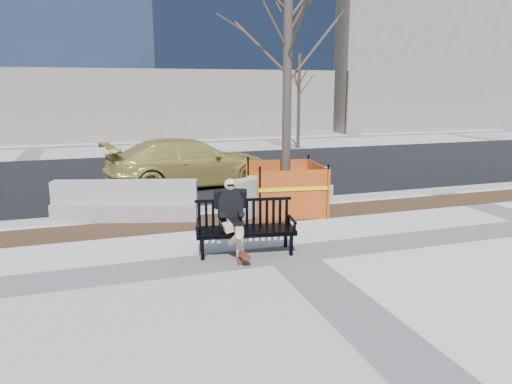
% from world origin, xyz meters
% --- Properties ---
extents(ground, '(120.00, 120.00, 0.00)m').
position_xyz_m(ground, '(0.00, 0.00, 0.00)').
color(ground, beige).
rests_on(ground, ground).
extents(mulch_strip, '(40.00, 1.20, 0.02)m').
position_xyz_m(mulch_strip, '(0.00, 2.60, 0.00)').
color(mulch_strip, '#47301C').
rests_on(mulch_strip, ground).
extents(asphalt_street, '(60.00, 10.40, 0.01)m').
position_xyz_m(asphalt_street, '(0.00, 8.80, 0.00)').
color(asphalt_street, black).
rests_on(asphalt_street, ground).
extents(curb, '(60.00, 0.25, 0.12)m').
position_xyz_m(curb, '(0.00, 3.55, 0.06)').
color(curb, '#9E9B93').
rests_on(curb, ground).
extents(bench, '(1.96, 0.97, 1.00)m').
position_xyz_m(bench, '(-0.73, 0.30, 0.00)').
color(bench, black).
rests_on(bench, ground).
extents(seated_man, '(0.75, 1.08, 1.39)m').
position_xyz_m(seated_man, '(-0.98, 0.39, 0.00)').
color(seated_man, black).
rests_on(seated_man, ground).
extents(tree_fence, '(2.90, 2.90, 6.45)m').
position_xyz_m(tree_fence, '(1.09, 2.90, 0.00)').
color(tree_fence, '#DD5920').
rests_on(tree_fence, ground).
extents(sedan, '(5.39, 2.85, 1.49)m').
position_xyz_m(sedan, '(-0.59, 6.73, 0.00)').
color(sedan, '#B2A045').
rests_on(sedan, ground).
extents(jersey_barrier_left, '(3.35, 1.51, 0.94)m').
position_xyz_m(jersey_barrier_left, '(-2.71, 3.35, 0.00)').
color(jersey_barrier_left, gray).
rests_on(jersey_barrier_left, ground).
extents(jersey_barrier_right, '(3.15, 1.79, 0.90)m').
position_xyz_m(jersey_barrier_right, '(1.21, 3.32, 0.00)').
color(jersey_barrier_right, '#A6A39B').
rests_on(jersey_barrier_right, ground).
extents(far_tree_right, '(2.33, 2.33, 4.99)m').
position_xyz_m(far_tree_right, '(6.35, 14.51, 0.00)').
color(far_tree_right, '#42362A').
rests_on(far_tree_right, ground).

